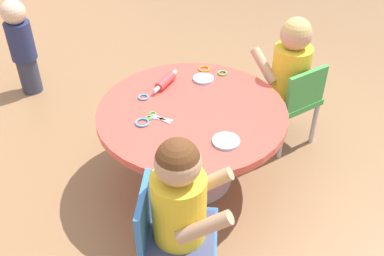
{
  "coord_description": "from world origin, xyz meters",
  "views": [
    {
      "loc": [
        -1.6,
        -0.82,
        1.73
      ],
      "look_at": [
        0.0,
        0.0,
        0.35
      ],
      "focal_mm": 41.49,
      "sensor_mm": 36.0,
      "label": 1
    }
  ],
  "objects_px": {
    "seated_child_right": "(291,62)",
    "craft_scissors": "(156,117)",
    "craft_table": "(192,126)",
    "child_chair_left": "(171,235)",
    "seated_child_left": "(180,196)",
    "toddler_standing": "(22,45)",
    "child_chair_right": "(291,99)",
    "rolling_pin": "(165,81)"
  },
  "relations": [
    {
      "from": "craft_table",
      "to": "toddler_standing",
      "type": "height_order",
      "value": "toddler_standing"
    },
    {
      "from": "child_chair_left",
      "to": "craft_scissors",
      "type": "relative_size",
      "value": 3.97
    },
    {
      "from": "seated_child_right",
      "to": "toddler_standing",
      "type": "height_order",
      "value": "seated_child_right"
    },
    {
      "from": "child_chair_right",
      "to": "toddler_standing",
      "type": "bearing_deg",
      "value": 98.58
    },
    {
      "from": "toddler_standing",
      "to": "seated_child_right",
      "type": "bearing_deg",
      "value": -80.62
    },
    {
      "from": "craft_table",
      "to": "seated_child_right",
      "type": "height_order",
      "value": "seated_child_right"
    },
    {
      "from": "child_chair_left",
      "to": "craft_scissors",
      "type": "xyz_separation_m",
      "value": [
        0.48,
        0.35,
        0.16
      ]
    },
    {
      "from": "craft_table",
      "to": "child_chair_left",
      "type": "bearing_deg",
      "value": -160.27
    },
    {
      "from": "seated_child_left",
      "to": "rolling_pin",
      "type": "relative_size",
      "value": 2.22
    },
    {
      "from": "child_chair_left",
      "to": "toddler_standing",
      "type": "bearing_deg",
      "value": 61.47
    },
    {
      "from": "child_chair_left",
      "to": "toddler_standing",
      "type": "distance_m",
      "value": 1.88
    },
    {
      "from": "child_chair_left",
      "to": "toddler_standing",
      "type": "xyz_separation_m",
      "value": [
        0.9,
        1.65,
        0.05
      ]
    },
    {
      "from": "seated_child_right",
      "to": "toddler_standing",
      "type": "relative_size",
      "value": 0.76
    },
    {
      "from": "child_chair_right",
      "to": "rolling_pin",
      "type": "bearing_deg",
      "value": 125.09
    },
    {
      "from": "seated_child_left",
      "to": "seated_child_right",
      "type": "bearing_deg",
      "value": -3.18
    },
    {
      "from": "craft_table",
      "to": "rolling_pin",
      "type": "xyz_separation_m",
      "value": [
        0.14,
        0.23,
        0.13
      ]
    },
    {
      "from": "seated_child_left",
      "to": "toddler_standing",
      "type": "relative_size",
      "value": 0.76
    },
    {
      "from": "craft_table",
      "to": "seated_child_left",
      "type": "height_order",
      "value": "seated_child_left"
    },
    {
      "from": "child_chair_right",
      "to": "rolling_pin",
      "type": "height_order",
      "value": "child_chair_right"
    },
    {
      "from": "child_chair_left",
      "to": "seated_child_left",
      "type": "relative_size",
      "value": 1.05
    },
    {
      "from": "craft_scissors",
      "to": "craft_table",
      "type": "bearing_deg",
      "value": -41.28
    },
    {
      "from": "seated_child_right",
      "to": "toddler_standing",
      "type": "distance_m",
      "value": 1.79
    },
    {
      "from": "rolling_pin",
      "to": "craft_scissors",
      "type": "xyz_separation_m",
      "value": [
        -0.28,
        -0.1,
        -0.02
      ]
    },
    {
      "from": "seated_child_left",
      "to": "seated_child_right",
      "type": "relative_size",
      "value": 1.0
    },
    {
      "from": "craft_table",
      "to": "rolling_pin",
      "type": "height_order",
      "value": "rolling_pin"
    },
    {
      "from": "rolling_pin",
      "to": "child_chair_right",
      "type": "bearing_deg",
      "value": -54.91
    },
    {
      "from": "toddler_standing",
      "to": "craft_scissors",
      "type": "bearing_deg",
      "value": -107.95
    },
    {
      "from": "child_chair_right",
      "to": "toddler_standing",
      "type": "height_order",
      "value": "toddler_standing"
    },
    {
      "from": "toddler_standing",
      "to": "craft_scissors",
      "type": "xyz_separation_m",
      "value": [
        -0.42,
        -1.3,
        0.11
      ]
    },
    {
      "from": "child_chair_right",
      "to": "craft_scissors",
      "type": "bearing_deg",
      "value": 145.09
    },
    {
      "from": "seated_child_right",
      "to": "craft_scissors",
      "type": "xyz_separation_m",
      "value": [
        -0.71,
        0.45,
        -0.07
      ]
    },
    {
      "from": "child_chair_left",
      "to": "seated_child_right",
      "type": "bearing_deg",
      "value": -4.91
    },
    {
      "from": "child_chair_right",
      "to": "rolling_pin",
      "type": "relative_size",
      "value": 2.33
    },
    {
      "from": "craft_table",
      "to": "rolling_pin",
      "type": "distance_m",
      "value": 0.3
    },
    {
      "from": "craft_scissors",
      "to": "child_chair_right",
      "type": "bearing_deg",
      "value": -34.91
    },
    {
      "from": "child_chair_left",
      "to": "rolling_pin",
      "type": "height_order",
      "value": "child_chair_left"
    },
    {
      "from": "craft_table",
      "to": "toddler_standing",
      "type": "distance_m",
      "value": 1.46
    },
    {
      "from": "child_chair_left",
      "to": "craft_table",
      "type": "bearing_deg",
      "value": 19.73
    },
    {
      "from": "seated_child_right",
      "to": "craft_scissors",
      "type": "bearing_deg",
      "value": 147.8
    },
    {
      "from": "craft_table",
      "to": "child_chair_left",
      "type": "relative_size",
      "value": 1.77
    },
    {
      "from": "seated_child_left",
      "to": "craft_scissors",
      "type": "height_order",
      "value": "seated_child_left"
    },
    {
      "from": "craft_table",
      "to": "rolling_pin",
      "type": "relative_size",
      "value": 4.13
    }
  ]
}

